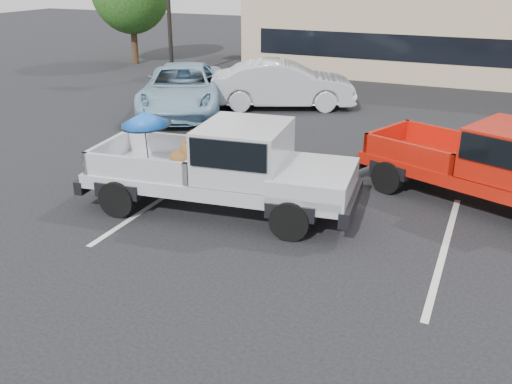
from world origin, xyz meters
TOP-DOWN VIEW (x-y plane):
  - ground at (0.00, 0.00)m, footprint 90.00×90.00m
  - stripe_left at (-3.00, 2.00)m, footprint 0.12×5.00m
  - stripe_right at (3.00, 2.00)m, footprint 0.12×5.00m
  - motel_building at (2.00, 20.99)m, footprint 20.40×8.40m
  - silver_pickup at (-1.27, 2.04)m, footprint 5.87×2.59m
  - red_pickup at (3.80, 4.36)m, footprint 5.79×3.82m
  - silver_sedan at (-3.61, 11.05)m, footprint 5.31×3.59m
  - blue_suv at (-6.56, 9.08)m, footprint 4.74×6.28m

SIDE VIEW (x-z plane):
  - ground at x=0.00m, z-range 0.00..0.00m
  - stripe_left at x=-3.00m, z-range 0.00..0.01m
  - stripe_right at x=3.00m, z-range 0.00..0.01m
  - blue_suv at x=-6.56m, z-range 0.00..1.59m
  - silver_sedan at x=-3.61m, z-range 0.00..1.66m
  - red_pickup at x=3.80m, z-range 0.08..1.89m
  - silver_pickup at x=-1.27m, z-range 0.02..2.08m
  - motel_building at x=2.00m, z-range 0.06..6.36m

